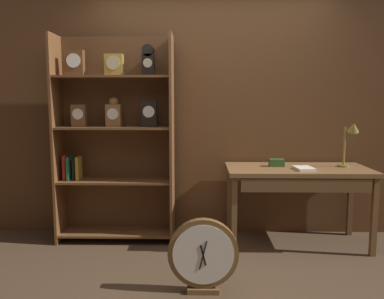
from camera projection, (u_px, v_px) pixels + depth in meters
name	position (u px, v px, depth m)	size (l,w,h in m)	color
ground_plane	(219.00, 291.00, 2.96)	(10.00, 10.00, 0.00)	#4C3826
back_wood_panel	(213.00, 112.00, 4.17)	(4.80, 0.05, 2.60)	brown
bookshelf	(114.00, 136.00, 3.94)	(1.17, 0.35, 2.06)	brown
workbench	(298.00, 177.00, 3.80)	(1.37, 0.67, 0.77)	brown
desk_lamp	(351.00, 136.00, 3.79)	(0.18, 0.18, 0.46)	olive
toolbox_small	(277.00, 163.00, 3.89)	(0.14, 0.10, 0.07)	#2D5123
open_repair_manual	(304.00, 168.00, 3.70)	(0.16, 0.22, 0.03)	silver
round_clock_large	(203.00, 255.00, 2.90)	(0.52, 0.11, 0.56)	brown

